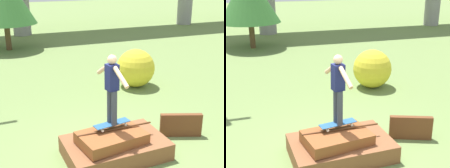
% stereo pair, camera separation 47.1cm
% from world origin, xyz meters
% --- Properties ---
extents(ground_plane, '(80.00, 80.00, 0.00)m').
position_xyz_m(ground_plane, '(0.00, 0.00, 0.00)').
color(ground_plane, olive).
extents(scrap_pile, '(2.12, 1.38, 0.65)m').
position_xyz_m(scrap_pile, '(-0.02, -0.02, 0.25)').
color(scrap_pile, brown).
rests_on(scrap_pile, ground_plane).
extents(scrap_plank_loose, '(0.95, 0.47, 0.56)m').
position_xyz_m(scrap_plank_loose, '(1.77, 0.21, 0.28)').
color(scrap_plank_loose, brown).
rests_on(scrap_plank_loose, ground_plane).
extents(skateboard, '(0.81, 0.33, 0.09)m').
position_xyz_m(skateboard, '(-0.04, 0.07, 0.73)').
color(skateboard, '#23517F').
rests_on(skateboard, scrap_pile).
extents(skater, '(0.25, 1.13, 1.45)m').
position_xyz_m(skater, '(-0.04, 0.07, 1.56)').
color(skater, '#383D4C').
rests_on(skater, skateboard).
extents(bush_yellow_flowering, '(1.29, 1.29, 1.29)m').
position_xyz_m(bush_yellow_flowering, '(2.34, 3.77, 0.64)').
color(bush_yellow_flowering, gold).
rests_on(bush_yellow_flowering, ground_plane).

